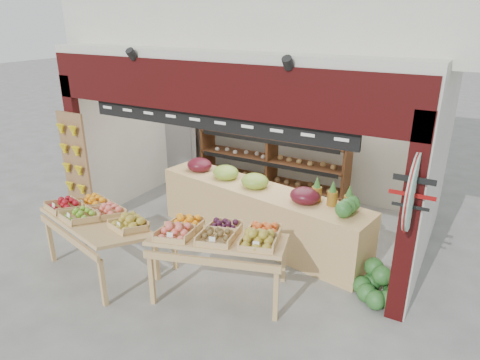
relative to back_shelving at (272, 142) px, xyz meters
name	(u,v)px	position (x,y,z in m)	size (l,w,h in m)	color
ground	(244,231)	(0.27, -1.62, -1.19)	(60.00, 60.00, 0.00)	slate
banana_board	(75,166)	(-2.46, -2.80, -0.07)	(0.60, 0.15, 1.80)	olive
gift_sign	(413,192)	(3.02, -2.77, 0.56)	(0.04, 0.93, 0.92)	#BEEFCF
back_shelving	(272,142)	(0.00, 0.00, 0.00)	(3.15, 0.52, 1.93)	brown
refrigerator	(189,137)	(-2.13, 0.10, -0.20)	(0.77, 0.77, 1.97)	#AFB0B6
cardboard_stack	(207,196)	(-0.85, -1.13, -0.93)	(1.10, 0.79, 0.70)	beige
mid_counter	(259,212)	(0.61, -1.76, -0.68)	(3.84, 1.38, 1.17)	tan
display_table_left	(95,217)	(-1.08, -3.66, -0.36)	(1.87, 1.33, 1.07)	tan
display_table_right	(220,236)	(0.83, -3.31, -0.32)	(1.95, 1.45, 1.09)	tan
watermelon_pile	(379,287)	(2.75, -2.40, -1.01)	(0.68, 0.65, 0.50)	#17461C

